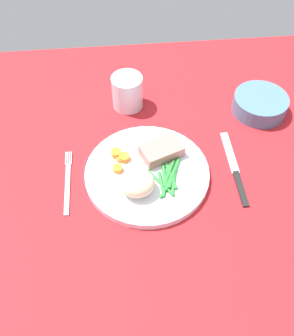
{
  "coord_description": "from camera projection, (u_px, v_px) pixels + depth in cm",
  "views": [
    {
      "loc": [
        -6.05,
        -52.25,
        66.65
      ],
      "look_at": [
        -1.3,
        -3.65,
        4.6
      ],
      "focal_mm": 40.24,
      "sensor_mm": 36.0,
      "label": 1
    }
  ],
  "objects": [
    {
      "name": "green_beans",
      "position": [
        168.0,
        178.0,
        0.78
      ],
      "size": [
        7.66,
        10.34,
        0.88
      ],
      "color": "#2D8C38",
      "rests_on": "dinner_plate"
    },
    {
      "name": "salad_bowl",
      "position": [
        260.0,
        103.0,
        0.92
      ],
      "size": [
        13.08,
        13.08,
        4.25
      ],
      "color": "#4C7299",
      "rests_on": "dining_table"
    },
    {
      "name": "water_glass",
      "position": [
        127.0,
        94.0,
        0.92
      ],
      "size": [
        7.55,
        7.55,
        8.36
      ],
      "color": "silver",
      "rests_on": "dining_table"
    },
    {
      "name": "meat_portion",
      "position": [
        162.0,
        151.0,
        0.81
      ],
      "size": [
        10.12,
        8.25,
        2.65
      ],
      "primitive_type": "cube",
      "rotation": [
        0.0,
        0.0,
        0.37
      ],
      "color": "#B2756B",
      "rests_on": "dinner_plate"
    },
    {
      "name": "fork",
      "position": [
        68.0,
        182.0,
        0.8
      ],
      "size": [
        1.44,
        16.6,
        0.4
      ],
      "rotation": [
        0.0,
        0.0,
        -0.06
      ],
      "color": "silver",
      "rests_on": "dining_table"
    },
    {
      "name": "carrot_slices",
      "position": [
        119.0,
        158.0,
        0.81
      ],
      "size": [
        3.99,
        6.71,
        1.28
      ],
      "color": "orange",
      "rests_on": "dinner_plate"
    },
    {
      "name": "dining_table",
      "position": [
        151.0,
        165.0,
        0.84
      ],
      "size": [
        120.0,
        90.0,
        2.0
      ],
      "color": "red",
      "rests_on": "ground"
    },
    {
      "name": "knife",
      "position": [
        235.0,
        169.0,
        0.82
      ],
      "size": [
        1.7,
        20.5,
        0.64
      ],
      "rotation": [
        0.0,
        0.0,
        0.07
      ],
      "color": "black",
      "rests_on": "dining_table"
    },
    {
      "name": "dinner_plate",
      "position": [
        147.0,
        173.0,
        0.8
      ],
      "size": [
        26.5,
        26.5,
        1.6
      ],
      "primitive_type": "cylinder",
      "color": "white",
      "rests_on": "dining_table"
    },
    {
      "name": "mashed_potatoes",
      "position": [
        137.0,
        183.0,
        0.75
      ],
      "size": [
        7.03,
        6.45,
        4.8
      ],
      "primitive_type": "ellipsoid",
      "color": "beige",
      "rests_on": "dinner_plate"
    }
  ]
}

